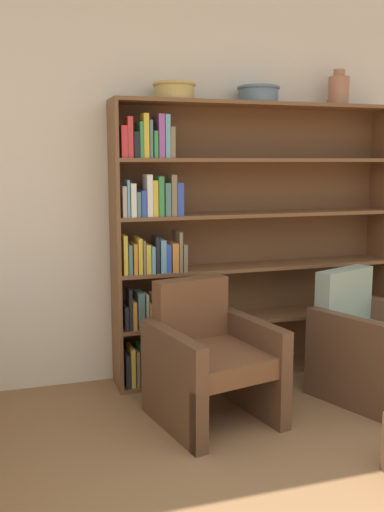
# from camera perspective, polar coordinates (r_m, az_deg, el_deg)

# --- Properties ---
(wall_back) EXTENTS (12.00, 0.06, 2.75)m
(wall_back) POSITION_cam_1_polar(r_m,az_deg,el_deg) (4.15, 1.77, 7.17)
(wall_back) COLOR beige
(wall_back) RESTS_ON ground
(bookshelf) EXTENTS (2.07, 0.30, 1.94)m
(bookshelf) POSITION_cam_1_polar(r_m,az_deg,el_deg) (4.06, 3.74, 1.23)
(bookshelf) COLOR brown
(bookshelf) RESTS_ON ground
(bowl_olive) EXTENTS (0.29, 0.29, 0.11)m
(bowl_olive) POSITION_cam_1_polar(r_m,az_deg,el_deg) (3.90, -1.78, 16.24)
(bowl_olive) COLOR tan
(bowl_olive) RESTS_ON bookshelf
(bowl_cream) EXTENTS (0.30, 0.30, 0.11)m
(bowl_cream) POSITION_cam_1_polar(r_m,az_deg,el_deg) (4.10, 6.65, 15.85)
(bowl_cream) COLOR slate
(bowl_cream) RESTS_ON bookshelf
(vase_tall) EXTENTS (0.15, 0.15, 0.25)m
(vase_tall) POSITION_cam_1_polar(r_m,az_deg,el_deg) (4.40, 14.45, 15.79)
(vase_tall) COLOR #A36647
(vase_tall) RESTS_ON bookshelf
(armchair_leather) EXTENTS (0.77, 0.80, 0.82)m
(armchair_leather) POSITION_cam_1_polar(r_m,az_deg,el_deg) (3.48, 1.78, -10.21)
(armchair_leather) COLOR brown
(armchair_leather) RESTS_ON ground
(armchair_cushioned) EXTENTS (0.85, 0.87, 0.82)m
(armchair_cushioned) POSITION_cam_1_polar(r_m,az_deg,el_deg) (3.98, 17.50, -8.11)
(armchair_cushioned) COLOR brown
(armchair_cushioned) RESTS_ON ground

